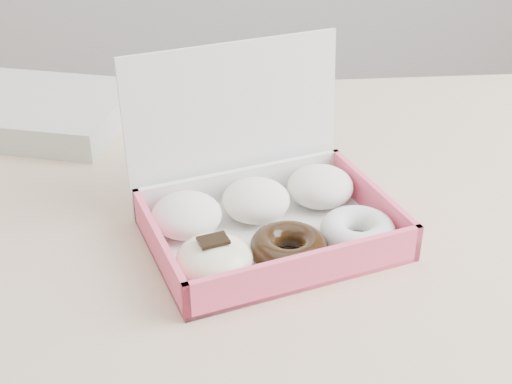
{
  "coord_description": "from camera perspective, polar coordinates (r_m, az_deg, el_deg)",
  "views": [
    {
      "loc": [
        -0.01,
        -0.8,
        1.23
      ],
      "look_at": [
        0.05,
        -0.08,
        0.8
      ],
      "focal_mm": 50.0,
      "sensor_mm": 36.0,
      "label": 1
    }
  ],
  "objects": [
    {
      "name": "table",
      "position": [
        0.98,
        -3.43,
        -4.5
      ],
      "size": [
        1.2,
        0.8,
        0.75
      ],
      "color": "#D0AC89",
      "rests_on": "ground"
    },
    {
      "name": "donut_box",
      "position": [
        0.85,
        0.61,
        -1.54
      ],
      "size": [
        0.34,
        0.31,
        0.21
      ],
      "rotation": [
        0.0,
        0.0,
        0.31
      ],
      "color": "white",
      "rests_on": "table"
    },
    {
      "name": "newspapers",
      "position": [
        1.18,
        -17.15,
        6.22
      ],
      "size": [
        0.33,
        0.29,
        0.04
      ],
      "primitive_type": "cube",
      "rotation": [
        0.0,
        0.0,
        -0.29
      ],
      "color": "white",
      "rests_on": "table"
    }
  ]
}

